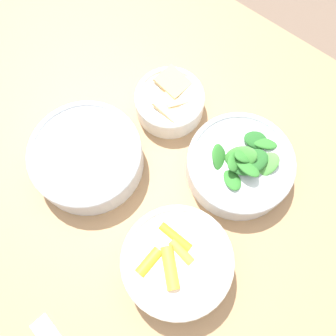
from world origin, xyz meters
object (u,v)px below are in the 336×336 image
object	(u,v)px
bowl_beans_hotdog	(87,158)
bowl_cookies	(170,101)
bowl_greens	(240,165)
bowl_carrots	(177,262)

from	to	relation	value
bowl_beans_hotdog	bowl_cookies	world-z (taller)	bowl_beans_hotdog
bowl_greens	bowl_beans_hotdog	distance (m)	0.25
bowl_beans_hotdog	bowl_carrots	bearing A→B (deg)	169.01
bowl_beans_hotdog	bowl_cookies	bearing A→B (deg)	-103.84
bowl_beans_hotdog	bowl_greens	bearing A→B (deg)	-144.84
bowl_beans_hotdog	bowl_cookies	size ratio (longest dim) A/B	1.52
bowl_carrots	bowl_cookies	world-z (taller)	bowl_carrots
bowl_carrots	bowl_greens	bearing A→B (deg)	-85.77
bowl_carrots	bowl_cookies	xyz separation A→B (m)	(0.18, -0.21, -0.01)
bowl_beans_hotdog	bowl_cookies	distance (m)	0.17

